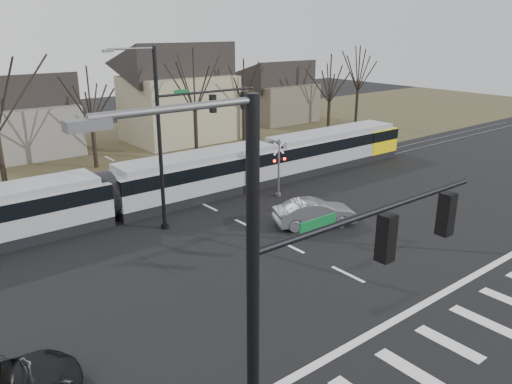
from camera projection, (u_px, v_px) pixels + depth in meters
ground at (382, 291)px, 22.12m from camera, size 140.00×140.00×0.00m
grass_verge at (101, 154)px, 45.89m from camera, size 140.00×28.00×0.01m
crosswalk at (466, 332)px, 19.14m from camera, size 27.00×2.60×0.01m
stop_line at (417, 308)px, 20.78m from camera, size 28.00×0.35×0.01m
lane_dashes at (192, 199)px, 34.00m from camera, size 0.18×30.00×0.01m
rail_pair at (194, 199)px, 33.84m from camera, size 90.00×1.52×0.06m
tram at (197, 174)px, 33.77m from camera, size 40.22×2.99×3.05m
sedan at (314, 213)px, 29.22m from camera, size 5.22×6.00×1.57m
signal_pole_near_left at (317, 320)px, 9.72m from camera, size 9.28×0.44×10.20m
signal_pole_far at (184, 128)px, 28.19m from camera, size 9.28×0.44×10.20m
rail_crossing_signal at (279, 170)px, 33.98m from camera, size 1.08×0.36×4.00m
tree_row at (147, 105)px, 41.04m from camera, size 59.20×7.20×10.00m
house_b at (25, 111)px, 44.66m from camera, size 8.64×7.56×7.65m
house_c at (178, 89)px, 50.31m from camera, size 10.80×8.64×10.10m
house_d at (277, 89)px, 61.05m from camera, size 8.64×7.56×7.65m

